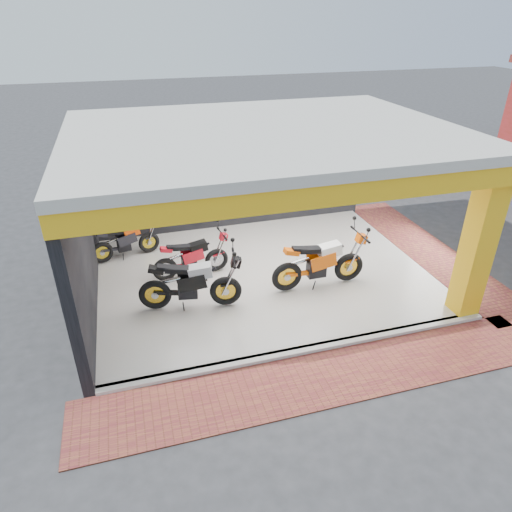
# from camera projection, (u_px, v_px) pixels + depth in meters

# --- Properties ---
(ground) EXTENTS (80.00, 80.00, 0.00)m
(ground) POSITION_uv_depth(u_px,v_px,m) (290.00, 322.00, 9.86)
(ground) COLOR #2D2D30
(ground) RESTS_ON ground
(showroom_floor) EXTENTS (8.00, 6.00, 0.10)m
(showroom_floor) POSITION_uv_depth(u_px,v_px,m) (263.00, 274.00, 11.52)
(showroom_floor) COLOR white
(showroom_floor) RESTS_ON ground
(showroom_ceiling) EXTENTS (8.40, 6.40, 0.20)m
(showroom_ceiling) POSITION_uv_depth(u_px,v_px,m) (264.00, 133.00, 9.82)
(showroom_ceiling) COLOR beige
(showroom_ceiling) RESTS_ON corner_column
(back_wall) EXTENTS (8.20, 0.20, 3.50)m
(back_wall) POSITION_uv_depth(u_px,v_px,m) (233.00, 172.00, 13.32)
(back_wall) COLOR black
(back_wall) RESTS_ON ground
(left_wall) EXTENTS (0.20, 6.20, 3.50)m
(left_wall) POSITION_uv_depth(u_px,v_px,m) (80.00, 233.00, 9.70)
(left_wall) COLOR black
(left_wall) RESTS_ON ground
(corner_column) EXTENTS (0.50, 0.50, 3.50)m
(corner_column) POSITION_uv_depth(u_px,v_px,m) (478.00, 243.00, 9.31)
(corner_column) COLOR yellow
(corner_column) RESTS_ON ground
(header_beam_front) EXTENTS (8.40, 0.30, 0.40)m
(header_beam_front) POSITION_uv_depth(u_px,v_px,m) (319.00, 194.00, 7.44)
(header_beam_front) COLOR yellow
(header_beam_front) RESTS_ON corner_column
(header_beam_right) EXTENTS (0.30, 6.40, 0.40)m
(header_beam_right) POSITION_uv_depth(u_px,v_px,m) (423.00, 134.00, 10.95)
(header_beam_right) COLOR yellow
(header_beam_right) RESTS_ON corner_column
(floor_kerb) EXTENTS (8.00, 0.20, 0.10)m
(floor_kerb) POSITION_uv_depth(u_px,v_px,m) (308.00, 350.00, 8.97)
(floor_kerb) COLOR white
(floor_kerb) RESTS_ON ground
(paver_front) EXTENTS (9.00, 1.40, 0.03)m
(paver_front) POSITION_uv_depth(u_px,v_px,m) (324.00, 378.00, 8.33)
(paver_front) COLOR brown
(paver_front) RESTS_ON ground
(paver_right) EXTENTS (1.40, 7.00, 0.03)m
(paver_right) POSITION_uv_depth(u_px,v_px,m) (427.00, 251.00, 12.72)
(paver_right) COLOR brown
(paver_right) RESTS_ON ground
(moto_hero) EXTENTS (2.44, 0.91, 1.49)m
(moto_hero) POSITION_uv_depth(u_px,v_px,m) (350.00, 254.00, 10.78)
(moto_hero) COLOR #F45D0A
(moto_hero) RESTS_ON showroom_floor
(moto_row_a) EXTENTS (2.49, 1.30, 1.45)m
(moto_row_a) POSITION_uv_depth(u_px,v_px,m) (225.00, 278.00, 9.89)
(moto_row_a) COLOR black
(moto_row_a) RESTS_ON showroom_floor
(moto_row_b) EXTENTS (2.07, 0.94, 1.23)m
(moto_row_b) POSITION_uv_depth(u_px,v_px,m) (216.00, 249.00, 11.28)
(moto_row_b) COLOR red
(moto_row_b) RESTS_ON showroom_floor
(moto_row_c) EXTENTS (2.02, 1.09, 1.17)m
(moto_row_c) POSITION_uv_depth(u_px,v_px,m) (148.00, 233.00, 12.17)
(moto_row_c) COLOR black
(moto_row_c) RESTS_ON showroom_floor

